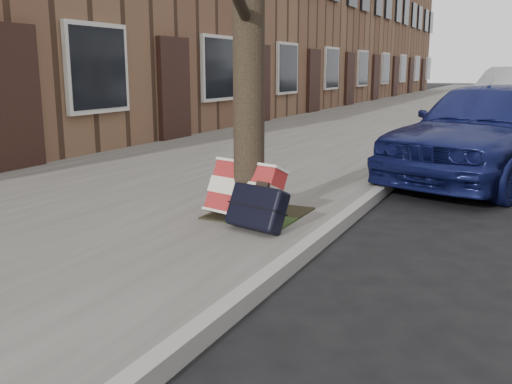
% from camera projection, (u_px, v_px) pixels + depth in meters
% --- Properties ---
extents(ground, '(120.00, 120.00, 0.00)m').
position_uv_depth(ground, '(461.00, 308.00, 3.63)').
color(ground, black).
rests_on(ground, ground).
extents(near_sidewalk, '(5.00, 70.00, 0.12)m').
position_uv_depth(near_sidewalk, '(395.00, 114.00, 18.39)').
color(near_sidewalk, slate).
rests_on(near_sidewalk, ground).
extents(house_near, '(6.80, 40.00, 7.00)m').
position_uv_depth(house_near, '(246.00, 13.00, 21.05)').
color(house_near, brown).
rests_on(house_near, ground).
extents(dirt_patch, '(0.85, 0.85, 0.02)m').
position_uv_depth(dirt_patch, '(259.00, 213.00, 5.51)').
color(dirt_patch, black).
rests_on(dirt_patch, near_sidewalk).
extents(suitcase_red, '(0.79, 0.56, 0.55)m').
position_uv_depth(suitcase_red, '(245.00, 191.00, 5.23)').
color(suitcase_red, maroon).
rests_on(suitcase_red, near_sidewalk).
extents(suitcase_navy, '(0.59, 0.43, 0.42)m').
position_uv_depth(suitcase_navy, '(257.00, 207.00, 4.90)').
color(suitcase_navy, black).
rests_on(suitcase_navy, near_sidewalk).
extents(car_near_front, '(2.80, 4.38, 1.39)m').
position_uv_depth(car_near_front, '(491.00, 130.00, 7.62)').
color(car_near_front, '#121850').
rests_on(car_near_front, ground).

